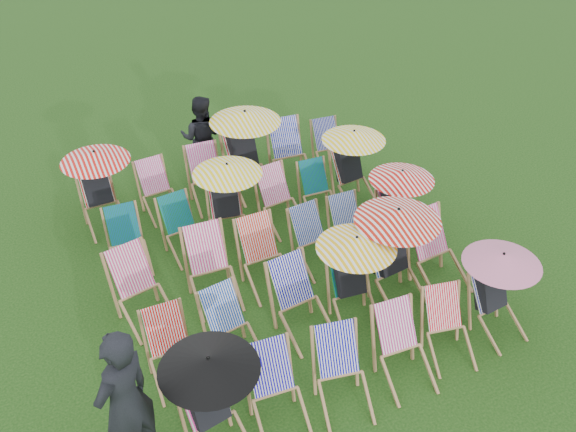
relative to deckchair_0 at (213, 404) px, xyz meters
name	(u,v)px	position (x,y,z in m)	size (l,w,h in m)	color
ground	(286,275)	(1.92, 2.22, -0.67)	(100.00, 100.00, 0.00)	black
deckchair_0	(213,404)	(0.00, 0.00, 0.00)	(1.07, 1.16, 1.27)	#A0764A
deckchair_1	(278,393)	(0.74, -0.01, -0.21)	(0.67, 0.88, 0.91)	#A0764A
deckchair_2	(343,375)	(1.52, -0.11, -0.21)	(0.75, 0.93, 0.91)	#A0764A
deckchair_3	(405,350)	(2.38, -0.09, -0.21)	(0.66, 0.88, 0.91)	#A0764A
deckchair_4	(449,329)	(3.10, -0.02, -0.25)	(0.70, 0.87, 0.84)	#A0764A
deckchair_5	(499,292)	(3.91, 0.07, -0.05)	(0.99, 1.06, 1.18)	#A0764A
deckchair_6	(172,352)	(-0.12, 1.11, -0.23)	(0.59, 0.81, 0.87)	#A0764A
deckchair_7	(232,329)	(0.66, 1.14, -0.23)	(0.70, 0.89, 0.88)	#A0764A
deckchair_8	(302,302)	(1.63, 1.15, -0.19)	(0.73, 0.95, 0.96)	#A0764A
deckchair_9	(354,278)	(2.37, 1.10, -0.01)	(1.05, 1.11, 1.25)	#A0764A
deckchair_10	(396,254)	(3.10, 1.20, 0.06)	(1.17, 1.25, 1.38)	#A0764A
deckchair_11	(439,253)	(3.81, 1.16, -0.16)	(0.75, 0.99, 1.02)	#A0764A
deckchair_12	(141,290)	(-0.17, 2.29, -0.19)	(0.80, 0.99, 0.97)	#A0764A
deckchair_13	(212,269)	(0.81, 2.26, -0.18)	(0.70, 0.94, 0.98)	#A0764A
deckchair_14	(265,257)	(1.59, 2.20, -0.19)	(0.63, 0.88, 0.95)	#A0764A
deckchair_15	(315,240)	(2.43, 2.29, -0.24)	(0.63, 0.84, 0.86)	#A0764A
deckchair_16	(351,228)	(3.07, 2.34, -0.26)	(0.58, 0.78, 0.82)	#A0764A
deckchair_17	(401,205)	(3.91, 2.28, -0.05)	(0.99, 1.07, 1.18)	#A0764A
deckchair_18	(127,242)	(-0.06, 3.46, -0.24)	(0.61, 0.82, 0.85)	#A0764A
deckchair_19	(184,229)	(0.79, 3.41, -0.24)	(0.65, 0.84, 0.85)	#A0764A
deckchair_20	(227,201)	(1.54, 3.48, 0.00)	(1.07, 1.14, 1.26)	#A0764A
deckchair_21	(281,200)	(2.41, 3.42, -0.21)	(0.69, 0.90, 0.91)	#A0764A
deckchair_22	(319,191)	(3.12, 3.45, -0.26)	(0.59, 0.79, 0.83)	#A0764A
deckchair_23	(353,165)	(3.82, 3.55, -0.01)	(1.06, 1.13, 1.25)	#A0764A
deckchair_24	(99,188)	(-0.16, 4.69, 0.01)	(1.08, 1.12, 1.28)	#A0764A
deckchair_25	(159,190)	(0.75, 4.60, -0.24)	(0.63, 0.83, 0.85)	#A0764A
deckchair_26	(208,178)	(1.59, 4.52, -0.20)	(0.67, 0.90, 0.94)	#A0764A
deckchair_27	(247,150)	(2.35, 4.64, 0.09)	(1.21, 1.27, 1.43)	#A0764A
deckchair_28	(291,154)	(3.16, 4.59, -0.16)	(0.76, 0.99, 1.02)	#A0764A
deckchair_29	(330,147)	(3.99, 4.64, -0.25)	(0.62, 0.82, 0.84)	#A0764A
person_left	(125,402)	(-0.85, 0.20, 0.28)	(0.69, 0.45, 1.89)	black
person_rear	(202,137)	(1.80, 5.38, 0.11)	(0.75, 0.59, 1.55)	black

